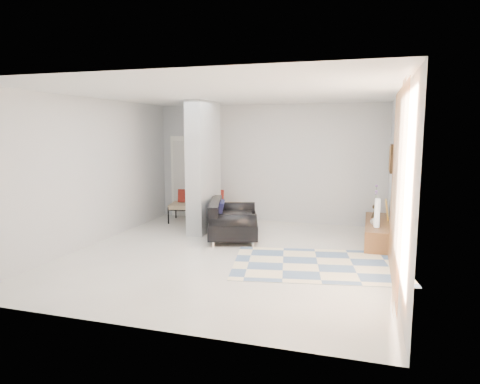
% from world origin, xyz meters
% --- Properties ---
extents(floor, '(6.00, 6.00, 0.00)m').
position_xyz_m(floor, '(0.00, 0.00, 0.00)').
color(floor, beige).
rests_on(floor, ground).
extents(ceiling, '(6.00, 6.00, 0.00)m').
position_xyz_m(ceiling, '(0.00, 0.00, 2.80)').
color(ceiling, white).
rests_on(ceiling, wall_back).
extents(wall_back, '(6.00, 0.00, 6.00)m').
position_xyz_m(wall_back, '(0.00, 3.00, 1.40)').
color(wall_back, silver).
rests_on(wall_back, ground).
extents(wall_front, '(6.00, 0.00, 6.00)m').
position_xyz_m(wall_front, '(0.00, -3.00, 1.40)').
color(wall_front, silver).
rests_on(wall_front, ground).
extents(wall_left, '(0.00, 6.00, 6.00)m').
position_xyz_m(wall_left, '(-2.75, 0.00, 1.40)').
color(wall_left, silver).
rests_on(wall_left, ground).
extents(wall_right, '(0.00, 6.00, 6.00)m').
position_xyz_m(wall_right, '(2.75, 0.00, 1.40)').
color(wall_right, silver).
rests_on(wall_right, ground).
extents(partition_column, '(0.35, 1.20, 2.80)m').
position_xyz_m(partition_column, '(-1.10, 1.60, 1.40)').
color(partition_column, '#A0A5A7').
rests_on(partition_column, floor).
extents(hallway_door, '(0.85, 0.06, 2.04)m').
position_xyz_m(hallway_door, '(-2.10, 2.96, 1.02)').
color(hallway_door, white).
rests_on(hallway_door, floor).
extents(curtain, '(0.00, 2.55, 2.55)m').
position_xyz_m(curtain, '(2.67, -1.15, 1.45)').
color(curtain, '#FF9943').
rests_on(curtain, wall_right).
extents(wall_art, '(0.04, 0.45, 0.55)m').
position_xyz_m(wall_art, '(2.72, 1.70, 1.65)').
color(wall_art, black).
rests_on(wall_art, wall_right).
extents(media_console, '(0.45, 1.99, 0.80)m').
position_xyz_m(media_console, '(2.52, 1.70, 0.20)').
color(media_console, brown).
rests_on(media_console, floor).
extents(loveseat, '(1.36, 1.82, 0.76)m').
position_xyz_m(loveseat, '(-0.36, 1.18, 0.35)').
color(loveseat, silver).
rests_on(loveseat, floor).
extents(daybed, '(1.79, 1.01, 0.77)m').
position_xyz_m(daybed, '(-1.43, 2.47, 0.42)').
color(daybed, black).
rests_on(daybed, floor).
extents(area_rug, '(3.03, 2.29, 0.01)m').
position_xyz_m(area_rug, '(1.58, -0.15, 0.01)').
color(area_rug, beige).
rests_on(area_rug, floor).
extents(cylinder_lamp, '(0.10, 0.10, 0.53)m').
position_xyz_m(cylinder_lamp, '(2.50, 1.20, 0.67)').
color(cylinder_lamp, beige).
rests_on(cylinder_lamp, media_console).
extents(bronze_figurine, '(0.15, 0.15, 0.27)m').
position_xyz_m(bronze_figurine, '(2.47, 2.09, 0.54)').
color(bronze_figurine, '#332516').
rests_on(bronze_figurine, media_console).
extents(vase, '(0.18, 0.18, 0.18)m').
position_xyz_m(vase, '(2.47, 1.38, 0.49)').
color(vase, white).
rests_on(vase, media_console).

